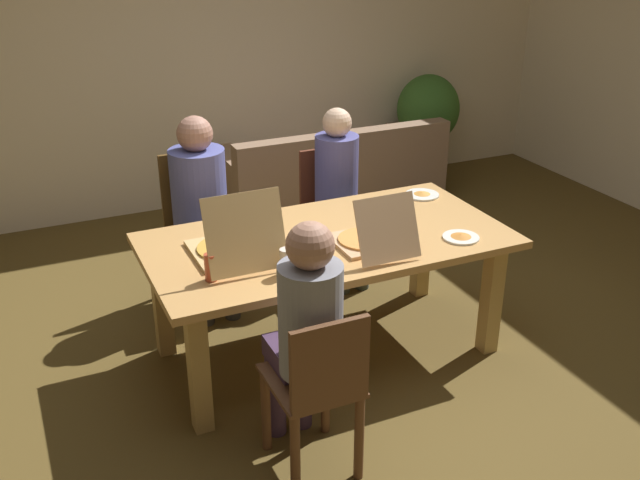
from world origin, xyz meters
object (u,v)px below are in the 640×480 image
Objects in this scene: person_2 at (306,325)px; drinking_glass_1 at (287,262)px; potted_plant at (428,115)px; person_0 at (340,183)px; chair_0 at (331,207)px; plate_0 at (422,194)px; chair_2 at (318,390)px; pizza_box_1 at (233,246)px; plate_1 at (461,237)px; person_1 at (201,198)px; dining_table at (327,254)px; drinking_glass_0 at (211,267)px; chair_1 at (197,221)px; pizza_box_0 at (370,238)px; couch at (331,177)px.

drinking_glass_1 is at bearing 77.88° from person_2.
person_0 is at bearing -137.86° from potted_plant.
drinking_glass_1 is at bearing -123.55° from chair_0.
person_0 is at bearing 124.05° from plate_0.
chair_2 is at bearing -135.99° from plate_0.
plate_1 is at bearing -14.17° from pizza_box_1.
person_0 reaches higher than drinking_glass_1.
person_1 is 1.02× the size of person_2.
drinking_glass_1 is (0.10, -1.19, 0.06)m from person_1.
chair_0 is at bearing 90.00° from person_0.
person_1 is (-0.48, 0.87, 0.11)m from dining_table.
potted_plant is (2.88, 2.56, -0.17)m from drinking_glass_0.
chair_1 reaches higher than dining_table.
potted_plant is at bearing 41.08° from pizza_box_1.
plate_1 is (-0.16, -0.66, 0.00)m from plate_0.
chair_0 is 0.97m from chair_1.
chair_0 is 1.48m from pizza_box_1.
person_1 is (-0.97, 0.02, 0.04)m from person_0.
chair_2 is 1.85× the size of pizza_box_0.
plate_0 is at bearing 40.91° from person_2.
chair_0 is 0.91× the size of chair_1.
person_1 is 5.88× the size of plate_0.
chair_1 is 0.96× the size of potted_plant.
pizza_box_1 is (-0.71, 0.20, 0.01)m from pizza_box_0.
chair_0 is 0.87× the size of potted_plant.
dining_table is 9.38× the size of plate_0.
drinking_glass_0 is at bearing 114.98° from person_2.
plate_0 is 2.39m from potted_plant.
drinking_glass_0 is (-0.26, 0.70, 0.35)m from chair_2.
drinking_glass_0 and drinking_glass_1 have the same top height.
person_2 is 0.65× the size of couch.
potted_plant is at bearing 41.66° from drinking_glass_0.
dining_table is 1.11m from chair_0.
chair_0 is 0.27m from person_0.
chair_0 is at bearing 63.09° from chair_2.
plate_0 is 1.06× the size of plate_1.
plate_0 is 0.11× the size of couch.
person_1 is at bearing -150.70° from potted_plant.
person_1 is 3.00m from potted_plant.
potted_plant is (1.65, 1.49, -0.07)m from person_0.
chair_2 is at bearing -90.00° from chair_1.
potted_plant reaches higher than drinking_glass_0.
plate_0 is 1.53× the size of drinking_glass_0.
chair_1 is 1.89m from couch.
potted_plant is at bearing 47.53° from dining_table.
chair_1 is 1.40m from pizza_box_0.
drinking_glass_1 is (0.18, -0.31, 0.01)m from pizza_box_1.
chair_1 reaches higher than chair_2.
person_1 is at bearing 158.02° from plate_0.
chair_1 is 0.79× the size of person_2.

